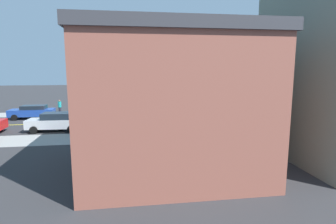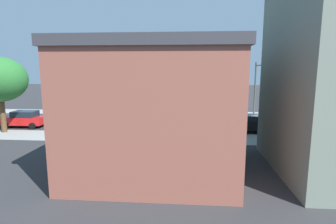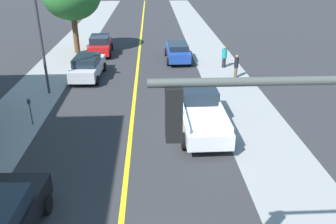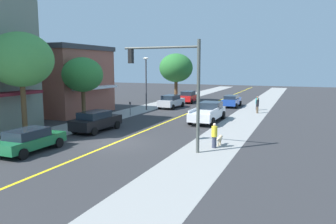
# 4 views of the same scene
# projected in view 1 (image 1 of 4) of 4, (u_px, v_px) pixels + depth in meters

# --- Properties ---
(ground_plane) EXTENTS (140.00, 140.00, 0.00)m
(ground_plane) POSITION_uv_depth(u_px,v_px,m) (241.00, 118.00, 29.82)
(ground_plane) COLOR #2D2D30
(sidewalk_left) EXTENTS (3.50, 126.00, 0.01)m
(sidewalk_left) POSITION_uv_depth(u_px,v_px,m) (271.00, 131.00, 23.58)
(sidewalk_left) COLOR gray
(sidewalk_left) RESTS_ON ground
(sidewalk_right) EXTENTS (3.50, 126.00, 0.01)m
(sidewalk_right) POSITION_uv_depth(u_px,v_px,m) (221.00, 110.00, 36.07)
(sidewalk_right) COLOR gray
(sidewalk_right) RESTS_ON ground
(road_centerline_stripe) EXTENTS (0.20, 126.00, 0.00)m
(road_centerline_stripe) POSITION_uv_depth(u_px,v_px,m) (241.00, 118.00, 29.82)
(road_centerline_stripe) COLOR yellow
(road_centerline_stripe) RESTS_ON ground
(pale_office_building) EXTENTS (9.94, 9.02, 7.34)m
(pale_office_building) POSITION_uv_depth(u_px,v_px,m) (169.00, 100.00, 14.71)
(pale_office_building) COLOR #935142
(pale_office_building) RESTS_ON ground
(street_tree_left_near) EXTENTS (4.62, 4.62, 7.61)m
(street_tree_left_near) POSITION_uv_depth(u_px,v_px,m) (290.00, 66.00, 21.97)
(street_tree_left_near) COLOR brown
(street_tree_left_near) RESTS_ON ground
(street_tree_left_far) EXTENTS (3.83, 3.83, 6.01)m
(street_tree_left_far) POSITION_uv_depth(u_px,v_px,m) (201.00, 82.00, 20.72)
(street_tree_left_far) COLOR brown
(street_tree_left_far) RESTS_ON ground
(fire_hydrant) EXTENTS (0.44, 0.24, 0.78)m
(fire_hydrant) POSITION_uv_depth(u_px,v_px,m) (223.00, 125.00, 24.26)
(fire_hydrant) COLOR red
(fire_hydrant) RESTS_ON ground
(parking_meter) EXTENTS (0.12, 0.18, 1.44)m
(parking_meter) POSITION_uv_depth(u_px,v_px,m) (141.00, 122.00, 23.03)
(parking_meter) COLOR #4C4C51
(parking_meter) RESTS_ON ground
(traffic_light_mast) EXTENTS (4.99, 0.32, 6.72)m
(traffic_light_mast) POSITION_uv_depth(u_px,v_px,m) (229.00, 76.00, 33.52)
(traffic_light_mast) COLOR #474C47
(traffic_light_mast) RESTS_ON ground
(street_lamp) EXTENTS (0.70, 0.36, 6.18)m
(street_lamp) POSITION_uv_depth(u_px,v_px,m) (85.00, 88.00, 21.62)
(street_lamp) COLOR #38383D
(street_lamp) RESTS_ON ground
(green_sedan_left_curb) EXTENTS (2.05, 4.47, 1.44)m
(green_sedan_left_curb) POSITION_uv_depth(u_px,v_px,m) (294.00, 116.00, 26.88)
(green_sedan_left_curb) COLOR #196638
(green_sedan_left_curb) RESTS_ON ground
(silver_sedan_left_curb) EXTENTS (2.13, 4.67, 1.62)m
(silver_sedan_left_curb) POSITION_uv_depth(u_px,v_px,m) (56.00, 122.00, 23.65)
(silver_sedan_left_curb) COLOR #B7BABF
(silver_sedan_left_curb) RESTS_ON ground
(blue_sedan_right_curb) EXTENTS (2.00, 4.58, 1.47)m
(blue_sedan_right_curb) POSITION_uv_depth(u_px,v_px,m) (32.00, 112.00, 29.58)
(blue_sedan_right_curb) COLOR #1E429E
(blue_sedan_right_curb) RESTS_ON ground
(black_sedan_left_curb) EXTENTS (2.21, 4.68, 1.62)m
(black_sedan_left_curb) POSITION_uv_depth(u_px,v_px,m) (228.00, 117.00, 25.83)
(black_sedan_left_curb) COLOR black
(black_sedan_left_curb) RESTS_ON ground
(white_pickup_truck) EXTENTS (2.36, 6.20, 1.77)m
(white_pickup_truck) POSITION_uv_depth(u_px,v_px,m) (142.00, 108.00, 31.56)
(white_pickup_truck) COLOR silver
(white_pickup_truck) RESTS_ON ground
(pedestrian_teal_shirt) EXTENTS (0.39, 0.39, 1.65)m
(pedestrian_teal_shirt) POSITION_uv_depth(u_px,v_px,m) (60.00, 106.00, 33.25)
(pedestrian_teal_shirt) COLOR black
(pedestrian_teal_shirt) RESTS_ON ground
(pedestrian_yellow_shirt) EXTENTS (0.37, 0.37, 1.61)m
(pedestrian_yellow_shirt) POSITION_uv_depth(u_px,v_px,m) (212.00, 104.00, 35.92)
(pedestrian_yellow_shirt) COLOR #33384C
(pedestrian_yellow_shirt) RESTS_ON ground
(pedestrian_black_shirt) EXTENTS (0.30, 0.30, 1.67)m
(pedestrian_black_shirt) POSITION_uv_depth(u_px,v_px,m) (81.00, 105.00, 33.95)
(pedestrian_black_shirt) COLOR brown
(pedestrian_black_shirt) RESTS_ON ground
(small_dog) EXTENTS (0.31, 0.85, 0.64)m
(small_dog) POSITION_uv_depth(u_px,v_px,m) (205.00, 107.00, 36.01)
(small_dog) COLOR #C6B28C
(small_dog) RESTS_ON ground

